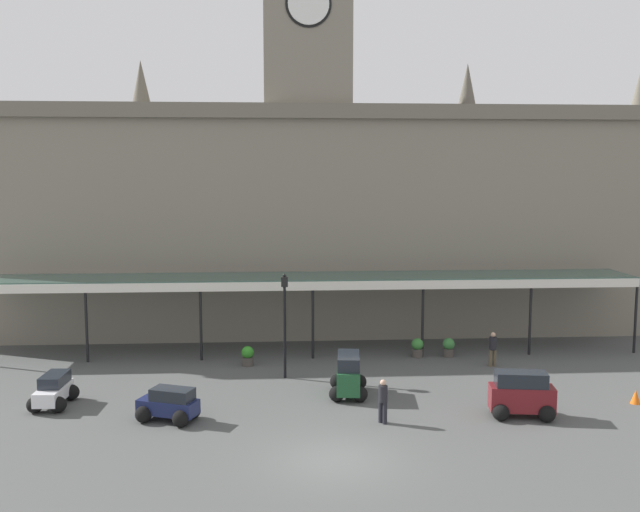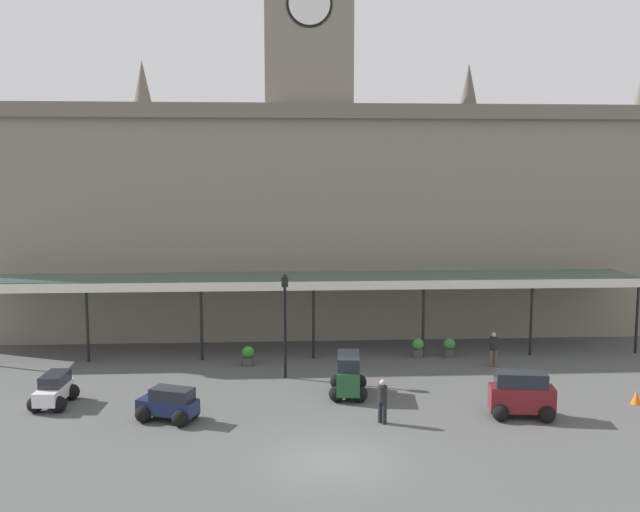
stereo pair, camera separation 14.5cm
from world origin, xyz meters
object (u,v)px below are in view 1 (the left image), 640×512
object	(u,v)px
car_green_van	(348,377)
pedestrian_beside_cars	(493,348)
car_maroon_van	(521,397)
car_white_estate	(54,392)
victorian_lamppost	(285,314)
planter_forecourt_centre	(449,347)
planter_by_canopy	(417,347)
pedestrian_near_entrance	(383,399)
car_navy_estate	(169,406)
traffic_cone	(636,397)
planter_near_kerb	(248,356)

from	to	relation	value
car_green_van	pedestrian_beside_cars	size ratio (longest dim) A/B	1.49
car_maroon_van	car_green_van	bearing A→B (deg)	154.24
car_white_estate	car_green_van	size ratio (longest dim) A/B	0.92
car_maroon_van	victorian_lamppost	world-z (taller)	victorian_lamppost
victorian_lamppost	planter_forecourt_centre	size ratio (longest dim) A/B	4.99
planter_by_canopy	car_green_van	bearing A→B (deg)	-125.09
pedestrian_near_entrance	car_navy_estate	bearing A→B (deg)	174.55
car_maroon_van	planter_by_canopy	xyz separation A→B (m)	(-2.17, 8.94, -0.32)
pedestrian_beside_cars	traffic_cone	size ratio (longest dim) A/B	2.92
planter_forecourt_centre	planter_near_kerb	bearing A→B (deg)	-174.25
victorian_lamppost	planter_near_kerb	distance (m)	3.75
pedestrian_beside_cars	planter_forecourt_centre	bearing A→B (deg)	131.55
car_navy_estate	car_white_estate	bearing A→B (deg)	157.42
car_maroon_van	pedestrian_near_entrance	distance (m)	5.38
planter_near_kerb	planter_forecourt_centre	bearing A→B (deg)	5.75
planter_near_kerb	planter_by_canopy	size ratio (longest dim) A/B	1.00
planter_near_kerb	car_navy_estate	bearing A→B (deg)	-109.64
car_white_estate	planter_near_kerb	distance (m)	9.25
planter_by_canopy	car_navy_estate	bearing A→B (deg)	-142.80
car_maroon_van	pedestrian_near_entrance	world-z (taller)	car_maroon_van
car_navy_estate	traffic_cone	distance (m)	18.55
car_navy_estate	planter_by_canopy	world-z (taller)	car_navy_estate
car_navy_estate	car_green_van	size ratio (longest dim) A/B	0.98
victorian_lamppost	planter_near_kerb	xyz separation A→B (m)	(-1.78, 2.16, -2.49)
planter_by_canopy	planter_forecourt_centre	xyz separation A→B (m)	(1.60, -0.05, 0.00)
planter_by_canopy	car_white_estate	bearing A→B (deg)	-158.04
planter_near_kerb	car_maroon_van	bearing A→B (deg)	-36.35
car_green_van	pedestrian_near_entrance	world-z (taller)	car_green_van
pedestrian_near_entrance	car_green_van	bearing A→B (deg)	105.62
victorian_lamppost	traffic_cone	distance (m)	15.04
traffic_cone	planter_by_canopy	distance (m)	10.65
car_white_estate	victorian_lamppost	distance (m)	10.13
pedestrian_beside_cars	traffic_cone	xyz separation A→B (m)	(4.07, -5.77, -0.62)
victorian_lamppost	planter_forecourt_centre	distance (m)	9.28
car_white_estate	planter_by_canopy	world-z (taller)	car_white_estate
pedestrian_beside_cars	planter_near_kerb	xyz separation A→B (m)	(-11.81, 0.87, -0.42)
victorian_lamppost	planter_near_kerb	bearing A→B (deg)	129.46
car_navy_estate	car_green_van	bearing A→B (deg)	20.22
car_green_van	car_maroon_van	bearing A→B (deg)	-25.76
car_white_estate	car_maroon_van	world-z (taller)	car_maroon_van
car_maroon_van	pedestrian_near_entrance	xyz separation A→B (m)	(-5.37, -0.31, 0.10)
traffic_cone	planter_near_kerb	world-z (taller)	planter_near_kerb
planter_near_kerb	planter_by_canopy	distance (m)	8.60
car_maroon_van	car_navy_estate	bearing A→B (deg)	178.07
pedestrian_near_entrance	planter_near_kerb	bearing A→B (deg)	123.07
pedestrian_near_entrance	planter_forecourt_centre	bearing A→B (deg)	62.45
car_green_van	planter_forecourt_centre	distance (m)	8.20
car_navy_estate	car_green_van	xyz separation A→B (m)	(7.04, 2.59, 0.24)
car_maroon_van	planter_by_canopy	distance (m)	9.21
car_green_van	planter_by_canopy	xyz separation A→B (m)	(4.14, 5.90, -0.32)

